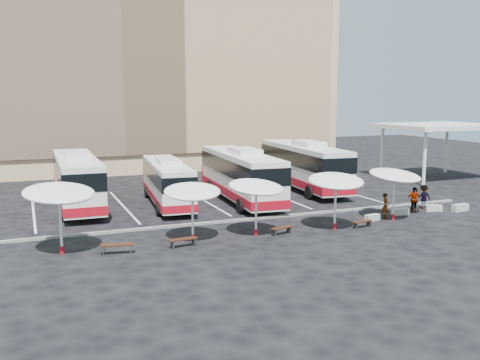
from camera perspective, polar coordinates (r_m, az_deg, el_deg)
name	(u,v)px	position (r m, az deg, el deg)	size (l,w,h in m)	color
ground	(243,223)	(33.21, 0.34, -4.59)	(120.00, 120.00, 0.00)	black
sandstone_building	(136,53)	(63.14, -11.02, 13.16)	(42.00, 18.25, 29.60)	tan
service_canopy	(438,127)	(53.99, 20.35, 5.28)	(10.00, 8.00, 5.20)	silver
curb_divider	(240,220)	(33.64, 0.02, -4.29)	(34.00, 0.25, 0.15)	black
bay_lines	(203,200)	(40.55, -3.97, -2.14)	(24.15, 12.00, 0.01)	white
bus_0	(77,179)	(39.35, -17.00, 0.15)	(3.08, 12.57, 3.98)	silver
bus_1	(167,181)	(38.76, -7.79, -0.08)	(3.35, 11.00, 3.44)	silver
bus_2	(240,174)	(39.71, 0.03, 0.68)	(3.65, 12.96, 4.06)	silver
bus_3	(303,164)	(45.16, 6.75, 1.68)	(3.84, 13.30, 4.16)	silver
sunshade_0	(59,193)	(27.59, -18.74, -1.35)	(4.37, 4.40, 3.60)	silver
sunshade_1	(192,192)	(28.67, -5.11, -1.25)	(3.52, 3.55, 3.19)	silver
sunshade_2	(256,187)	(29.71, 1.74, -0.78)	(3.93, 3.96, 3.24)	silver
sunshade_3	(336,181)	(31.55, 10.19, -0.12)	(3.86, 3.89, 3.39)	silver
sunshade_4	(395,176)	(34.85, 16.20, 0.45)	(4.04, 4.06, 3.35)	silver
wood_bench_0	(117,246)	(27.37, -12.95, -6.92)	(1.71, 0.75, 0.51)	black
wood_bench_1	(183,240)	(28.06, -6.09, -6.43)	(1.53, 0.57, 0.46)	black
wood_bench_2	(282,229)	(30.47, 4.46, -5.23)	(1.43, 0.71, 0.42)	black
wood_bench_3	(362,222)	(32.79, 12.92, -4.44)	(1.37, 0.55, 0.41)	black
conc_bench_0	(372,218)	(34.75, 13.92, -3.91)	(1.07, 0.36, 0.40)	#969690
conc_bench_1	(400,212)	(36.92, 16.67, -3.25)	(1.17, 0.39, 0.44)	#969690
conc_bench_2	(433,208)	(38.81, 19.93, -2.84)	(1.14, 0.38, 0.43)	#969690
conc_bench_3	(460,208)	(39.51, 22.43, -2.74)	(1.28, 0.43, 0.48)	#969690
passenger_0	(386,206)	(35.41, 15.28, -2.69)	(0.60, 0.40, 1.65)	black
passenger_1	(415,200)	(38.32, 18.15, -2.02)	(0.77, 0.60, 1.57)	black
passenger_2	(414,200)	(37.78, 18.07, -2.03)	(1.02, 0.43, 1.75)	black
passenger_3	(424,197)	(39.33, 19.00, -1.71)	(1.09, 0.63, 1.68)	black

